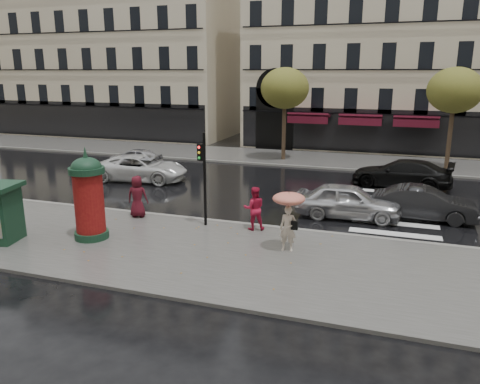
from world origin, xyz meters
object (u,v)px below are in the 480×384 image
(car_silver, at_px, (348,201))
(man_burgundy, at_px, (137,196))
(car_white, at_px, (141,168))
(car_far_silver, at_px, (135,157))
(morris_column, at_px, (89,195))
(traffic_light, at_px, (203,170))
(woman_umbrella, at_px, (289,212))
(woman_red, at_px, (254,208))
(car_darkgrey, at_px, (424,203))
(car_black, at_px, (401,174))

(car_silver, bearing_deg, man_burgundy, 107.71)
(car_white, bearing_deg, car_far_silver, 28.81)
(morris_column, height_order, traffic_light, traffic_light)
(woman_umbrella, distance_m, man_burgundy, 7.44)
(woman_red, height_order, car_white, woman_red)
(car_silver, bearing_deg, woman_umbrella, 160.26)
(woman_red, relative_size, morris_column, 0.50)
(car_silver, distance_m, car_far_silver, 16.67)
(car_white, bearing_deg, traffic_light, -140.70)
(traffic_light, xyz_separation_m, car_silver, (5.53, 3.35, -1.69))
(car_silver, relative_size, car_white, 0.83)
(woman_umbrella, bearing_deg, car_silver, 72.37)
(woman_red, distance_m, car_far_silver, 15.56)
(traffic_light, relative_size, car_darkgrey, 0.88)
(car_white, xyz_separation_m, car_black, (14.74, 3.29, 0.02))
(car_silver, distance_m, car_darkgrey, 3.31)
(woman_umbrella, relative_size, man_burgundy, 1.19)
(traffic_light, distance_m, car_black, 12.87)
(car_darkgrey, bearing_deg, car_black, 10.56)
(woman_umbrella, relative_size, car_black, 0.41)
(traffic_light, bearing_deg, car_black, 52.53)
(car_far_silver, bearing_deg, woman_red, 51.60)
(traffic_light, xyz_separation_m, car_black, (7.76, 10.13, -1.69))
(man_burgundy, height_order, car_black, man_burgundy)
(traffic_light, height_order, car_darkgrey, traffic_light)
(woman_red, bearing_deg, car_darkgrey, -170.41)
(woman_umbrella, bearing_deg, man_burgundy, 165.71)
(car_silver, bearing_deg, car_darkgrey, -76.74)
(woman_umbrella, height_order, morris_column, morris_column)
(woman_umbrella, xyz_separation_m, man_burgundy, (-7.19, 1.83, -0.53))
(man_burgundy, bearing_deg, woman_umbrella, 154.58)
(traffic_light, height_order, car_white, traffic_light)
(woman_red, height_order, man_burgundy, man_burgundy)
(car_darkgrey, bearing_deg, car_silver, 106.71)
(woman_red, height_order, car_far_silver, woman_red)
(car_darkgrey, relative_size, car_far_silver, 1.17)
(car_darkgrey, bearing_deg, woman_red, 122.82)
(car_darkgrey, distance_m, car_far_silver, 19.30)
(morris_column, relative_size, car_silver, 0.78)
(woman_umbrella, relative_size, car_far_silver, 0.59)
(woman_umbrella, distance_m, traffic_light, 4.37)
(woman_umbrella, height_order, traffic_light, traffic_light)
(morris_column, xyz_separation_m, car_darkgrey, (12.27, 7.01, -1.10))
(car_black, bearing_deg, car_far_silver, -83.81)
(traffic_light, bearing_deg, car_silver, 31.16)
(woman_red, distance_m, car_darkgrey, 7.75)
(car_far_silver, bearing_deg, car_silver, 67.72)
(car_silver, height_order, car_far_silver, car_silver)
(car_silver, bearing_deg, woman_red, 130.73)
(woman_umbrella, distance_m, woman_red, 2.65)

